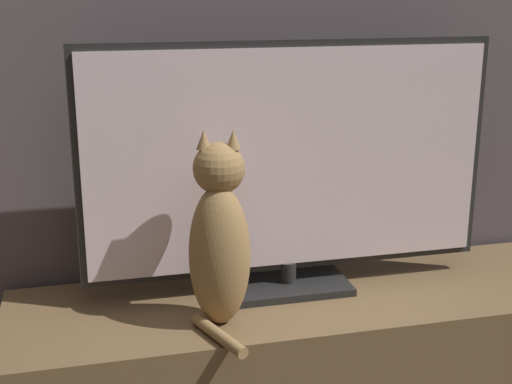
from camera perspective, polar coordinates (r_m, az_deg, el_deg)
tv_stand at (r=2.03m, az=4.05°, el=-14.37°), size 1.58×0.46×0.48m
tv at (r=1.85m, az=2.66°, el=2.08°), size 1.09×0.19×0.66m
cat at (r=1.70m, az=-2.94°, el=-3.76°), size 0.18×0.30×0.47m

